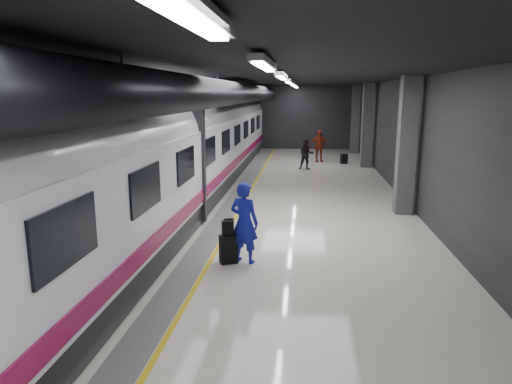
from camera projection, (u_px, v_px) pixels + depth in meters
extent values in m
plane|color=silver|center=(262.00, 226.00, 13.90)|extent=(40.00, 40.00, 0.00)
cube|color=black|center=(262.00, 73.00, 12.95)|extent=(10.00, 40.00, 0.02)
cube|color=#28282B|center=(288.00, 118.00, 32.86)|extent=(10.00, 0.02, 4.50)
cube|color=#28282B|center=(100.00, 150.00, 13.95)|extent=(0.02, 40.00, 4.50)
cube|color=#28282B|center=(438.00, 155.00, 12.90)|extent=(0.02, 40.00, 4.50)
cube|color=slate|center=(218.00, 224.00, 14.05)|extent=(0.65, 39.80, 0.01)
cube|color=gold|center=(231.00, 224.00, 14.00)|extent=(0.10, 39.80, 0.01)
cylinder|color=black|center=(218.00, 93.00, 13.21)|extent=(0.80, 38.00, 0.80)
cube|color=silver|center=(265.00, 63.00, 7.08)|extent=(0.22, 2.60, 0.10)
cube|color=silver|center=(282.00, 76.00, 11.94)|extent=(0.22, 2.60, 0.10)
cube|color=silver|center=(289.00, 81.00, 16.80)|extent=(0.22, 2.60, 0.10)
cube|color=silver|center=(293.00, 84.00, 21.66)|extent=(0.22, 2.60, 0.10)
cube|color=silver|center=(295.00, 86.00, 26.52)|extent=(0.22, 2.60, 0.10)
cube|color=silver|center=(297.00, 87.00, 30.40)|extent=(0.22, 2.60, 0.10)
cube|color=#515154|center=(406.00, 146.00, 14.89)|extent=(0.55, 0.55, 4.50)
cube|color=#515154|center=(367.00, 126.00, 24.61)|extent=(0.55, 0.55, 4.50)
cube|color=#515154|center=(355.00, 119.00, 30.44)|extent=(0.55, 0.55, 4.50)
cube|color=black|center=(158.00, 212.00, 14.17)|extent=(2.80, 38.00, 0.60)
cube|color=white|center=(156.00, 167.00, 13.88)|extent=(2.90, 38.00, 2.20)
cylinder|color=white|center=(155.00, 136.00, 13.68)|extent=(2.80, 38.00, 2.80)
cube|color=maroon|center=(204.00, 194.00, 13.89)|extent=(0.04, 38.00, 0.35)
cube|color=black|center=(156.00, 159.00, 13.82)|extent=(3.05, 0.25, 3.80)
cube|color=black|center=(66.00, 236.00, 5.86)|extent=(0.05, 1.60, 0.85)
cube|color=black|center=(146.00, 189.00, 8.78)|extent=(0.05, 1.60, 0.85)
cube|color=black|center=(186.00, 165.00, 11.69)|extent=(0.05, 1.60, 0.85)
cube|color=black|center=(210.00, 151.00, 14.61)|extent=(0.05, 1.60, 0.85)
cube|color=black|center=(226.00, 141.00, 17.52)|extent=(0.05, 1.60, 0.85)
cube|color=black|center=(237.00, 134.00, 20.44)|extent=(0.05, 1.60, 0.85)
cube|color=black|center=(246.00, 129.00, 23.35)|extent=(0.05, 1.60, 0.85)
cube|color=black|center=(253.00, 125.00, 26.27)|extent=(0.05, 1.60, 0.85)
cube|color=black|center=(258.00, 122.00, 29.19)|extent=(0.05, 1.60, 0.85)
imported|color=#1C1BCB|center=(244.00, 223.00, 10.71)|extent=(0.83, 0.68, 1.95)
cube|color=black|center=(228.00, 249.00, 10.79)|extent=(0.48, 0.40, 0.68)
cube|color=black|center=(228.00, 228.00, 10.68)|extent=(0.30, 0.23, 0.35)
imported|color=black|center=(306.00, 154.00, 24.05)|extent=(0.83, 0.66, 1.62)
imported|color=maroon|center=(319.00, 146.00, 26.72)|extent=(1.15, 0.62, 1.87)
cube|color=black|center=(344.00, 159.00, 26.14)|extent=(0.45, 0.38, 0.56)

